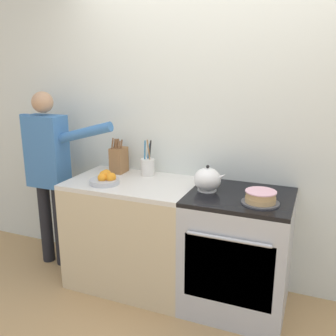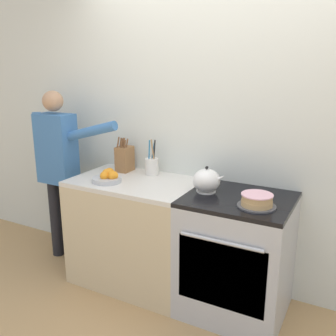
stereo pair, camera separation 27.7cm
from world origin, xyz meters
name	(u,v)px [view 1 (the left image)]	position (x,y,z in m)	size (l,w,h in m)	color
ground_plane	(190,322)	(0.00, 0.00, 0.00)	(16.00, 16.00, 0.00)	tan
wall_back	(221,128)	(0.00, 0.67, 1.30)	(8.00, 0.04, 2.60)	silver
counter_cabinet	(133,233)	(-0.62, 0.33, 0.44)	(1.00, 0.65, 0.89)	beige
stove_range	(238,252)	(0.25, 0.32, 0.44)	(0.73, 0.68, 0.89)	#B7BABF
layer_cake	(261,198)	(0.40, 0.21, 0.93)	(0.25, 0.25, 0.09)	#4C4C51
tea_kettle	(208,180)	(0.01, 0.33, 0.97)	(0.24, 0.20, 0.19)	white
knife_block	(119,160)	(-0.84, 0.52, 1.00)	(0.11, 0.15, 0.30)	olive
utensil_crock	(148,166)	(-0.57, 0.53, 0.97)	(0.11, 0.11, 0.31)	silver
fruit_bowl	(106,179)	(-0.77, 0.19, 0.93)	(0.23, 0.23, 0.10)	#B7BABF
person_baker	(49,165)	(-1.44, 0.34, 0.93)	(0.91, 0.20, 1.57)	black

